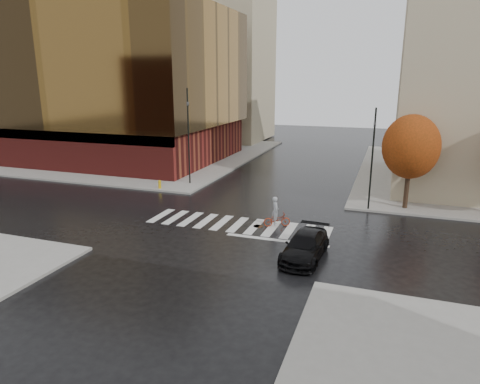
{
  "coord_description": "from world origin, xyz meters",
  "views": [
    {
      "loc": [
        8.64,
        -23.55,
        8.93
      ],
      "look_at": [
        -0.04,
        1.03,
        2.0
      ],
      "focal_mm": 32.0,
      "sensor_mm": 36.0,
      "label": 1
    }
  ],
  "objects_px": {
    "cyclist": "(276,216)",
    "traffic_light_nw": "(188,129)",
    "traffic_light_ne": "(373,153)",
    "fire_hydrant": "(160,184)",
    "sedan": "(305,246)"
  },
  "relations": [
    {
      "from": "traffic_light_ne",
      "to": "sedan",
      "type": "bearing_deg",
      "value": 85.2
    },
    {
      "from": "cyclist",
      "to": "traffic_light_nw",
      "type": "xyz_separation_m",
      "value": [
        -9.83,
        7.98,
        4.17
      ]
    },
    {
      "from": "cyclist",
      "to": "fire_hydrant",
      "type": "relative_size",
      "value": 2.75
    },
    {
      "from": "cyclist",
      "to": "traffic_light_nw",
      "type": "distance_m",
      "value": 13.33
    },
    {
      "from": "traffic_light_nw",
      "to": "sedan",
      "type": "bearing_deg",
      "value": 42.34
    },
    {
      "from": "sedan",
      "to": "cyclist",
      "type": "height_order",
      "value": "cyclist"
    },
    {
      "from": "traffic_light_nw",
      "to": "fire_hydrant",
      "type": "xyz_separation_m",
      "value": [
        -1.54,
        -2.5,
        -4.29
      ]
    },
    {
      "from": "traffic_light_nw",
      "to": "fire_hydrant",
      "type": "relative_size",
      "value": 11.62
    },
    {
      "from": "sedan",
      "to": "fire_hydrant",
      "type": "xyz_separation_m",
      "value": [
        -14.01,
        9.75,
        -0.13
      ]
    },
    {
      "from": "traffic_light_nw",
      "to": "fire_hydrant",
      "type": "bearing_deg",
      "value": -34.82
    },
    {
      "from": "cyclist",
      "to": "sedan",
      "type": "bearing_deg",
      "value": -173.18
    },
    {
      "from": "traffic_light_nw",
      "to": "fire_hydrant",
      "type": "height_order",
      "value": "traffic_light_nw"
    },
    {
      "from": "cyclist",
      "to": "traffic_light_ne",
      "type": "xyz_separation_m",
      "value": [
        5.23,
        5.28,
        3.42
      ]
    },
    {
      "from": "traffic_light_ne",
      "to": "fire_hydrant",
      "type": "bearing_deg",
      "value": 9.64
    },
    {
      "from": "traffic_light_nw",
      "to": "traffic_light_ne",
      "type": "xyz_separation_m",
      "value": [
        15.05,
        -2.7,
        -0.75
      ]
    }
  ]
}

